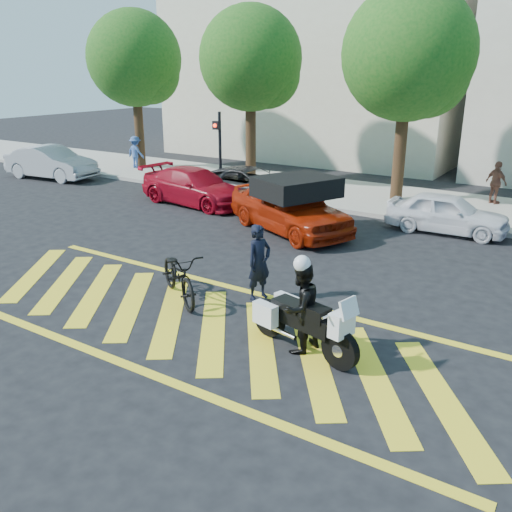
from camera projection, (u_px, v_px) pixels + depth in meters
The scene contains 19 objects.
ground at pixel (193, 322), 10.81m from camera, with size 90.00×90.00×0.00m, color black.
sidewalk at pixel (395, 201), 20.31m from camera, with size 60.00×5.00×0.15m, color #9E998E.
crosswalk at pixel (192, 321), 10.83m from camera, with size 12.33×4.00×0.01m.
building_left at pixel (317, 64), 29.92m from camera, with size 16.00×8.00×10.00m, color beige.
tree_far_left at pixel (137, 62), 25.30m from camera, with size 4.40×4.40×7.41m.
tree_left at pixel (254, 63), 22.00m from camera, with size 4.20×4.20×7.26m.
tree_center at pixel (412, 59), 18.64m from camera, with size 4.60×4.60×7.56m.
signal_pole at pixel (219, 145), 21.23m from camera, with size 0.28×0.43×3.20m.
officer_bike at pixel (259, 262), 11.66m from camera, with size 0.61×0.40×1.68m, color black.
bicycle at pixel (179, 275), 11.71m from camera, with size 0.75×2.15×1.13m, color black.
police_motorcycle at pixel (301, 321), 9.56m from camera, with size 2.35×1.02×1.05m.
officer_moto at pixel (301, 308), 9.48m from camera, with size 0.81×0.63×1.66m, color black.
red_convertible at pixel (290, 206), 16.56m from camera, with size 1.86×4.62×1.57m, color #921C06.
parked_far_left at pixel (51, 163), 24.54m from camera, with size 1.54×4.43×1.46m, color gray.
parked_left at pixel (195, 187), 19.95m from camera, with size 1.85×4.54×1.32m, color maroon.
parked_mid_left at pixel (250, 185), 20.29m from camera, with size 2.13×4.61×1.28m, color black.
parked_mid_right at pixel (447, 213), 16.50m from camera, with size 1.45×3.60×1.23m, color silver.
pedestrian_left at pixel (136, 152), 26.35m from camera, with size 0.99×0.57×1.53m, color #365594.
pedestrian_right at pixel (496, 183), 19.35m from camera, with size 0.90×0.37×1.53m, color brown.
Camera 1 is at (6.34, -7.53, 4.81)m, focal length 38.00 mm.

